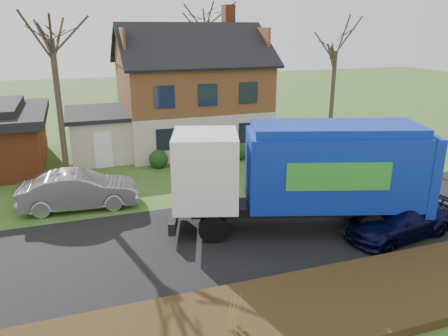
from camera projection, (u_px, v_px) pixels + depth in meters
name	position (u px, v px, depth m)	size (l,w,h in m)	color
ground	(237.00, 235.00, 17.21)	(120.00, 120.00, 0.00)	#35501A
road	(237.00, 235.00, 17.21)	(80.00, 7.00, 0.02)	black
mulch_verge	(303.00, 311.00, 12.41)	(80.00, 3.50, 0.30)	black
main_house	(184.00, 87.00, 28.93)	(12.95, 8.95, 9.26)	beige
garbage_truck	(306.00, 170.00, 17.12)	(10.42, 5.61, 4.32)	black
silver_sedan	(79.00, 190.00, 19.60)	(1.80, 5.15, 1.70)	#929499
navy_wagon	(400.00, 220.00, 16.98)	(1.89, 4.66, 1.35)	black
tree_front_west	(48.00, 15.00, 20.92)	(3.41, 3.41, 10.15)	#423228
tree_front_east	(337.00, 35.00, 28.13)	(3.26, 3.26, 9.05)	#433828
tree_back	(206.00, 11.00, 35.35)	(3.44, 3.44, 10.89)	#3B3223
grass_clump_mid	(238.00, 313.00, 11.23)	(0.37, 0.30, 1.03)	#A18247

